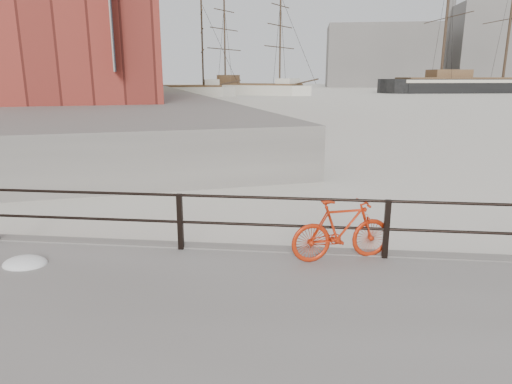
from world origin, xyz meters
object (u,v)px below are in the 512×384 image
(schooner_mid, at_px, (252,94))
(workboat_far, at_px, (31,106))
(schooner_left, at_px, (174,97))
(workboat_near, at_px, (4,116))
(barque_black, at_px, (501,93))
(bicycle, at_px, (342,230))

(schooner_mid, distance_m, workboat_far, 41.96)
(schooner_left, height_order, workboat_near, schooner_left)
(schooner_mid, bearing_deg, workboat_far, -94.61)
(schooner_left, height_order, workboat_far, schooner_left)
(barque_black, xyz_separation_m, workboat_near, (-64.97, -63.20, 0.00))
(barque_black, distance_m, workboat_far, 86.72)
(workboat_near, bearing_deg, schooner_mid, 61.13)
(schooner_left, bearing_deg, schooner_mid, 27.08)
(barque_black, xyz_separation_m, schooner_mid, (-49.46, -14.81, 0.00))
(schooner_mid, relative_size, workboat_far, 2.19)
(bicycle, relative_size, workboat_near, 0.13)
(bicycle, height_order, schooner_mid, schooner_mid)
(bicycle, relative_size, barque_black, 0.03)
(workboat_far, bearing_deg, barque_black, -10.03)
(schooner_mid, height_order, schooner_left, schooner_mid)
(bicycle, distance_m, workboat_near, 39.82)
(barque_black, height_order, workboat_near, barque_black)
(bicycle, height_order, workboat_far, workboat_far)
(schooner_mid, bearing_deg, bicycle, -57.65)
(workboat_near, bearing_deg, barque_black, 33.12)
(barque_black, bearing_deg, schooner_left, -169.45)
(schooner_mid, height_order, workboat_far, schooner_mid)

